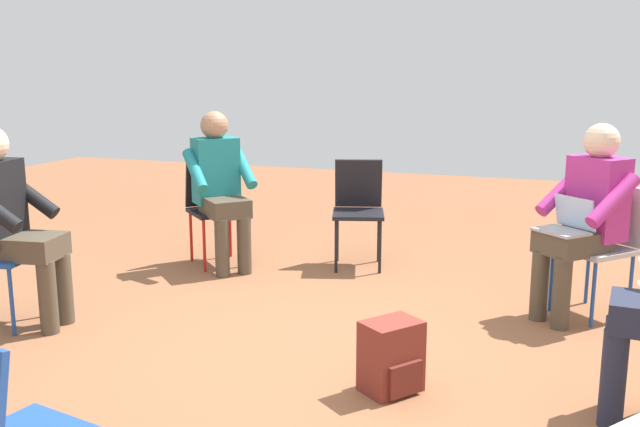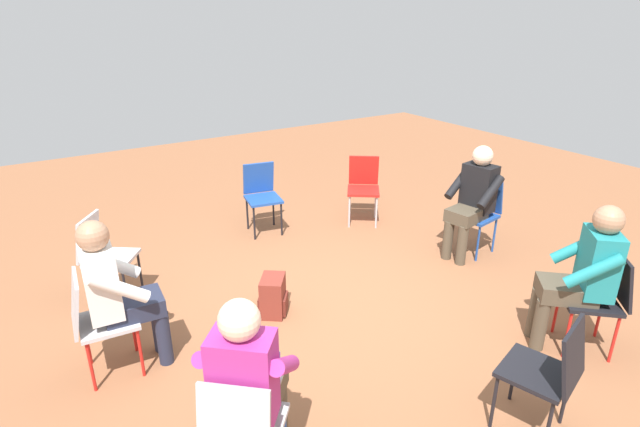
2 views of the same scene
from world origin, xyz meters
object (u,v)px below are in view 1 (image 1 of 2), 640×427
(person_with_laptop, at_px, (585,212))
(person_in_black, at_px, (10,216))
(chair_east, at_px, (358,205))
(chair_northeast, at_px, (214,203))
(chair_southeast, at_px, (602,239))
(backpack_near_laptop_user, at_px, (391,361))
(person_in_teal, at_px, (220,182))

(person_with_laptop, bearing_deg, person_in_black, 63.71)
(chair_east, distance_m, chair_northeast, 1.17)
(chair_southeast, bearing_deg, person_with_laptop, 90.00)
(chair_northeast, relative_size, person_in_black, 0.69)
(chair_east, height_order, person_with_laptop, person_with_laptop)
(person_with_laptop, xyz_separation_m, person_in_black, (-1.32, 3.28, 0.00))
(backpack_near_laptop_user, bearing_deg, person_with_laptop, -31.38)
(chair_east, relative_size, backpack_near_laptop_user, 2.36)
(person_with_laptop, bearing_deg, backpack_near_laptop_user, 100.40)
(chair_southeast, bearing_deg, person_in_black, 64.87)
(chair_northeast, height_order, chair_southeast, same)
(person_with_laptop, relative_size, backpack_near_laptop_user, 3.44)
(chair_east, height_order, person_in_black, person_in_black)
(chair_southeast, xyz_separation_m, person_in_teal, (0.16, 2.81, 0.20))
(person_in_black, bearing_deg, chair_southeast, 103.75)
(person_with_laptop, relative_size, person_in_black, 1.00)
(chair_northeast, relative_size, person_with_laptop, 0.69)
(chair_northeast, height_order, person_in_teal, person_in_teal)
(chair_northeast, distance_m, person_in_teal, 0.26)
(chair_east, height_order, backpack_near_laptop_user, chair_east)
(person_with_laptop, height_order, person_in_teal, same)
(person_in_teal, height_order, person_in_black, same)
(person_in_teal, bearing_deg, chair_southeast, 129.73)
(chair_east, xyz_separation_m, person_in_teal, (-0.43, 1.01, 0.20))
(chair_southeast, relative_size, person_in_teal, 0.69)
(person_with_laptop, bearing_deg, chair_southeast, -90.00)
(backpack_near_laptop_user, bearing_deg, chair_southeast, -32.33)
(person_in_teal, distance_m, person_in_black, 1.71)
(chair_northeast, distance_m, backpack_near_laptop_user, 2.70)
(chair_southeast, height_order, backpack_near_laptop_user, chair_southeast)
(chair_northeast, xyz_separation_m, person_in_teal, (-0.11, -0.12, 0.20))
(chair_northeast, distance_m, person_in_black, 1.80)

